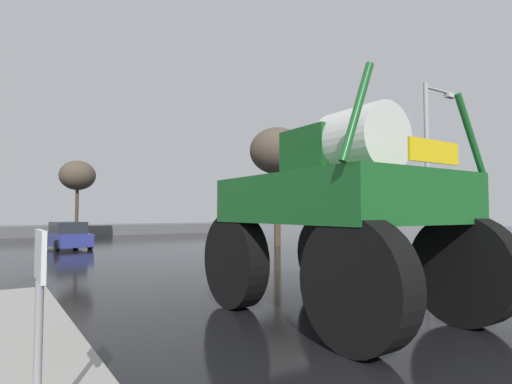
{
  "coord_description": "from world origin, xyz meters",
  "views": [
    {
      "loc": [
        -5.39,
        0.23,
        2.04
      ],
      "look_at": [
        0.5,
        9.4,
        2.58
      ],
      "focal_mm": 29.07,
      "sensor_mm": 36.0,
      "label": 1
    }
  ],
  "objects": [
    {
      "name": "ground_plane",
      "position": [
        0.0,
        18.0,
        0.0
      ],
      "size": [
        120.0,
        120.0,
        0.0
      ],
      "primitive_type": "plane",
      "color": "black"
    },
    {
      "name": "bare_tree_right",
      "position": [
        9.54,
        21.05,
        5.8
      ],
      "size": [
        3.42,
        3.42,
        7.33
      ],
      "color": "#473828",
      "rests_on": "ground"
    },
    {
      "name": "streetlight_near_right",
      "position": [
        8.91,
        10.02,
        3.98
      ],
      "size": [
        1.95,
        0.24,
        7.07
      ],
      "color": "#A8AAAF",
      "rests_on": "ground"
    },
    {
      "name": "roadside_barrier",
      "position": [
        0.0,
        38.3,
        0.45
      ],
      "size": [
        31.39,
        0.24,
        0.9
      ],
      "primitive_type": "cube",
      "color": "#59595B",
      "rests_on": "ground"
    },
    {
      "name": "sedan_ahead",
      "position": [
        -1.69,
        25.74,
        0.71
      ],
      "size": [
        2.25,
        4.27,
        1.52
      ],
      "rotation": [
        0.0,
        0.0,
        1.69
      ],
      "color": "navy",
      "rests_on": "ground"
    },
    {
      "name": "bare_tree_far_center",
      "position": [
        -0.01,
        33.12,
        4.75
      ],
      "size": [
        2.56,
        2.56,
        5.88
      ],
      "color": "#473828",
      "rests_on": "ground"
    },
    {
      "name": "traffic_signal_near_right",
      "position": [
        5.13,
        11.16,
        2.89
      ],
      "size": [
        0.24,
        0.54,
        3.95
      ],
      "color": "#A8AAAF",
      "rests_on": "ground"
    },
    {
      "name": "oversize_sprayer",
      "position": [
        0.48,
        6.27,
        2.06
      ],
      "size": [
        3.72,
        5.53,
        4.27
      ],
      "rotation": [
        0.0,
        0.0,
        1.57
      ],
      "color": "black",
      "rests_on": "ground"
    },
    {
      "name": "median_island",
      "position": [
        -4.84,
        7.86,
        0.07
      ],
      "size": [
        1.4,
        8.65,
        0.15
      ],
      "primitive_type": "cube",
      "color": "#9E9B93",
      "rests_on": "ground"
    },
    {
      "name": "lane_arrow_sign",
      "position": [
        -5.01,
        4.28,
        1.35
      ],
      "size": [
        0.07,
        0.6,
        1.74
      ],
      "color": "#99999E",
      "rests_on": "median_island"
    }
  ]
}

